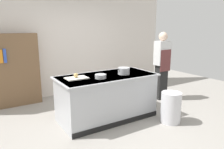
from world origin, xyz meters
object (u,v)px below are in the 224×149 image
(stock_pot, at_px, (124,71))
(mixing_bowl, at_px, (101,76))
(bookshelf, at_px, (14,70))
(trash_bin, at_px, (171,107))
(onion, at_px, (76,75))
(person_chef, at_px, (162,64))

(stock_pot, relative_size, mixing_bowl, 1.43)
(stock_pot, distance_m, bookshelf, 2.61)
(stock_pot, height_order, trash_bin, stock_pot)
(onion, bearing_deg, trash_bin, -30.26)
(onion, height_order, stock_pot, stock_pot)
(stock_pot, relative_size, bookshelf, 0.18)
(trash_bin, relative_size, bookshelf, 0.36)
(person_chef, bearing_deg, trash_bin, 150.27)
(mixing_bowl, xyz_separation_m, person_chef, (2.05, 0.46, -0.03))
(trash_bin, relative_size, person_chef, 0.35)
(mixing_bowl, bearing_deg, onion, 149.14)
(mixing_bowl, bearing_deg, stock_pot, 5.99)
(mixing_bowl, height_order, bookshelf, bookshelf)
(stock_pot, bearing_deg, trash_bin, -50.73)
(person_chef, bearing_deg, onion, 102.63)
(mixing_bowl, distance_m, bookshelf, 2.31)
(stock_pot, distance_m, person_chef, 1.53)
(onion, xyz_separation_m, bookshelf, (-0.82, 1.72, -0.11))
(onion, bearing_deg, stock_pot, -10.27)
(onion, relative_size, person_chef, 0.05)
(onion, height_order, person_chef, person_chef)
(stock_pot, relative_size, person_chef, 0.18)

